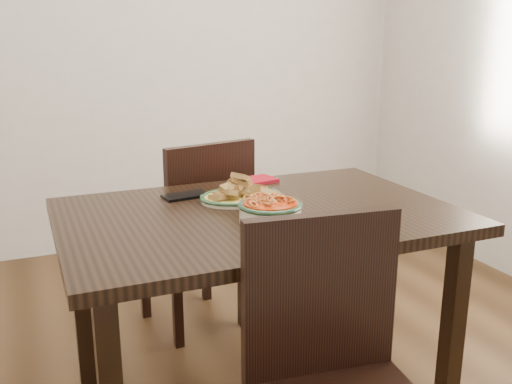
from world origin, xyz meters
name	(u,v)px	position (x,y,z in m)	size (l,w,h in m)	color
floor	(253,381)	(0.00, 0.00, 0.00)	(3.50, 3.50, 0.00)	#342110
wall_back	(143,40)	(0.00, 1.75, 1.30)	(3.50, 0.10, 2.60)	beige
dining_table	(258,235)	(-0.04, -0.13, 0.66)	(1.31, 0.87, 0.75)	black
chair_far	(200,226)	(-0.05, 0.50, 0.50)	(0.50, 0.50, 0.89)	black
chair_near	(335,375)	(-0.09, -0.75, 0.50)	(0.46, 0.46, 0.89)	black
fish_plate	(241,188)	(-0.04, 0.01, 0.79)	(0.29, 0.23, 0.11)	#EEE3C9
noodle_bowl	(270,209)	(-0.05, -0.26, 0.79)	(0.21, 0.21, 0.08)	beige
smartphone	(185,196)	(-0.22, 0.13, 0.76)	(0.16, 0.09, 0.01)	black
napkin	(258,180)	(0.12, 0.24, 0.76)	(0.14, 0.11, 0.01)	maroon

